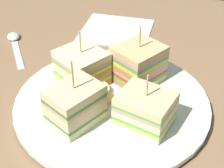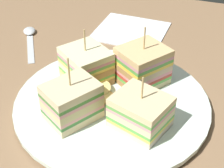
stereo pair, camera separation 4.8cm
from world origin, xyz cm
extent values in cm
cube|color=#8A694A|center=(0.00, 0.00, -0.90)|extent=(98.11, 92.35, 1.80)
cylinder|color=white|center=(0.00, 0.00, 0.31)|extent=(18.27, 18.27, 0.61)
cylinder|color=white|center=(0.00, 0.00, 0.99)|extent=(29.47, 29.47, 0.75)
cube|color=beige|center=(3.94, 5.45, 1.95)|extent=(8.32, 8.85, 1.17)
cube|color=#B2844C|center=(2.14, 2.51, 1.95)|extent=(4.69, 3.02, 1.17)
cube|color=#3F833A|center=(3.94, 5.45, 2.80)|extent=(8.32, 8.85, 0.54)
cube|color=#F2A89C|center=(3.94, 5.45, 3.34)|extent=(8.32, 8.85, 0.54)
cube|color=beige|center=(3.94, 5.45, 4.19)|extent=(8.32, 8.85, 1.17)
cube|color=#9E7242|center=(2.14, 2.51, 4.19)|extent=(4.69, 3.02, 1.17)
cube|color=pink|center=(3.94, 5.45, 5.05)|extent=(8.32, 8.85, 0.54)
cube|color=#458232|center=(3.94, 5.45, 5.58)|extent=(8.32, 8.85, 0.54)
cube|color=beige|center=(3.94, 5.45, 6.44)|extent=(8.32, 8.85, 1.17)
cylinder|color=tan|center=(3.94, 5.45, 9.15)|extent=(0.24, 0.24, 4.25)
cube|color=beige|center=(-5.47, 3.92, 1.84)|extent=(8.63, 8.00, 0.96)
cube|color=#B2844C|center=(-2.20, 2.80, 1.84)|extent=(2.18, 5.69, 0.96)
cube|color=#F0D352|center=(-5.47, 3.92, 2.56)|extent=(8.63, 8.00, 0.49)
cube|color=#59AE46|center=(-5.47, 3.92, 3.06)|extent=(8.63, 8.00, 0.49)
cube|color=beige|center=(-5.47, 3.92, 3.78)|extent=(8.63, 8.00, 0.96)
cube|color=#9E7242|center=(-2.20, 2.80, 3.78)|extent=(2.18, 5.69, 0.96)
cube|color=pink|center=(-5.47, 3.92, 4.50)|extent=(8.63, 8.00, 0.49)
cube|color=#64AE49|center=(-5.47, 3.92, 5.00)|extent=(8.63, 8.00, 0.49)
cube|color=beige|center=(-5.47, 3.92, 5.72)|extent=(8.63, 8.00, 0.96)
cylinder|color=tan|center=(-5.47, 3.92, 7.85)|extent=(0.24, 0.24, 3.30)
cube|color=beige|center=(-2.98, -6.03, 1.85)|extent=(9.18, 9.37, 0.97)
cube|color=#9E7242|center=(-1.00, -3.20, 1.85)|extent=(5.19, 3.77, 0.97)
cube|color=#5BB044|center=(-2.98, -6.03, 2.60)|extent=(9.18, 9.37, 0.54)
cube|color=#C73D30|center=(-2.98, -6.03, 3.14)|extent=(9.18, 9.37, 0.54)
cube|color=pink|center=(-2.98, -6.03, 3.68)|extent=(9.18, 9.37, 0.54)
cube|color=beige|center=(-2.98, -6.03, 4.44)|extent=(9.18, 9.37, 0.97)
cube|color=#B2844C|center=(-1.00, -3.20, 4.44)|extent=(5.19, 3.77, 0.97)
cube|color=yellow|center=(-2.98, -6.03, 5.19)|extent=(9.18, 9.37, 0.54)
cube|color=#5AAF48|center=(-2.98, -6.03, 5.73)|extent=(9.18, 9.37, 0.54)
cube|color=pink|center=(-2.98, -6.03, 6.27)|extent=(9.18, 9.37, 0.54)
cube|color=#E1B97F|center=(-2.98, -6.03, 7.03)|extent=(9.18, 9.37, 0.97)
cylinder|color=tan|center=(-2.98, -6.03, 9.36)|extent=(0.24, 0.24, 3.70)
cube|color=#D0B67A|center=(5.67, -3.62, 1.87)|extent=(9.40, 9.22, 1.01)
cube|color=#9E7242|center=(2.85, -1.63, 1.87)|extent=(3.79, 5.20, 1.01)
cube|color=#F0CC57|center=(5.67, -3.62, 2.62)|extent=(9.40, 9.22, 0.50)
cube|color=#57A43F|center=(5.67, -3.62, 3.12)|extent=(9.40, 9.22, 0.50)
cube|color=beige|center=(5.67, -3.62, 3.87)|extent=(9.40, 9.22, 1.01)
cube|color=#B2844C|center=(2.85, -1.63, 3.87)|extent=(3.79, 5.20, 1.01)
cube|color=#E7CC57|center=(5.67, -3.62, 4.62)|extent=(9.40, 9.22, 0.50)
cube|color=#65AB4E|center=(5.67, -3.62, 5.12)|extent=(9.40, 9.22, 0.50)
cube|color=pink|center=(5.67, -3.62, 5.62)|extent=(9.40, 9.22, 0.50)
cube|color=beige|center=(5.67, -3.62, 6.37)|extent=(9.40, 9.22, 1.01)
cylinder|color=tan|center=(5.67, -3.62, 8.66)|extent=(0.24, 0.24, 3.57)
cylinder|color=#F1CD7C|center=(1.30, 0.40, 1.69)|extent=(4.49, 4.49, 0.67)
cylinder|color=#D3BD6B|center=(1.90, 0.80, 2.19)|extent=(4.73, 4.73, 0.39)
cylinder|color=#DBC571|center=(2.58, -0.89, 2.38)|extent=(5.52, 5.52, 0.72)
cube|color=silver|center=(20.79, -10.94, 0.12)|extent=(6.75, 9.75, 0.25)
ellipsoid|color=silver|center=(24.39, -16.65, 0.50)|extent=(3.91, 4.21, 1.00)
cube|color=white|center=(4.40, -24.43, 0.25)|extent=(14.84, 13.88, 0.50)
camera|label=1|loc=(-8.27, 37.88, 33.42)|focal=53.20mm
camera|label=2|loc=(-12.93, 36.55, 33.42)|focal=53.20mm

